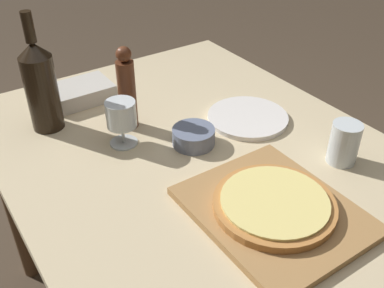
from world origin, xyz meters
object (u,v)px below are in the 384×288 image
(wine_bottle, at_px, (41,85))
(small_bowl, at_px, (194,137))
(pepper_mill, at_px, (127,90))
(wine_glass, at_px, (121,116))
(pizza, at_px, (274,204))

(wine_bottle, relative_size, small_bowl, 2.91)
(pepper_mill, bearing_deg, wine_glass, -127.75)
(wine_bottle, relative_size, wine_glass, 2.62)
(wine_bottle, xyz_separation_m, pepper_mill, (0.19, -0.12, -0.02))
(wine_bottle, height_order, wine_glass, wine_bottle)
(pizza, bearing_deg, small_bowl, 88.50)
(small_bowl, bearing_deg, wine_bottle, 134.08)
(wine_bottle, distance_m, wine_glass, 0.24)
(pepper_mill, bearing_deg, wine_bottle, 147.52)
(wine_bottle, distance_m, pepper_mill, 0.23)
(wine_bottle, xyz_separation_m, wine_glass, (0.14, -0.19, -0.05))
(pepper_mill, relative_size, small_bowl, 2.09)
(wine_bottle, bearing_deg, small_bowl, -45.92)
(pepper_mill, distance_m, small_bowl, 0.22)
(pizza, relative_size, wine_glass, 2.10)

